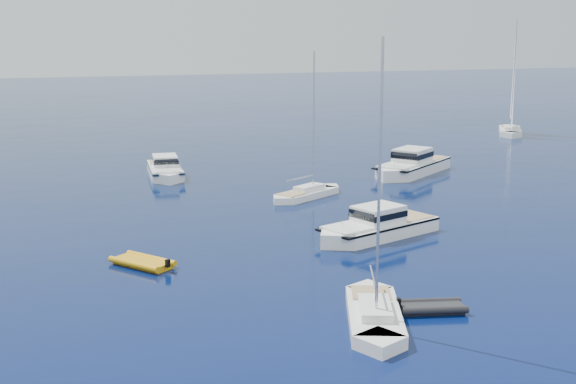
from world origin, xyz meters
TOP-DOWN VIEW (x-y plane):
  - ground at (0.00, 0.00)m, footprint 400.00×400.00m
  - motor_cruiser_centre at (-0.46, 15.65)m, footprint 10.73×6.66m
  - motor_cruiser_distant at (12.27, 35.60)m, footprint 11.59×10.06m
  - motor_cruiser_horizon at (-10.26, 41.61)m, footprint 3.64×9.78m
  - sailboat_fore at (-6.85, 1.72)m, footprint 5.50×9.68m
  - sailboat_centre at (-0.69, 28.79)m, footprint 8.30×6.22m
  - sailboat_sails_far at (37.80, 57.29)m, footprint 7.70×10.24m
  - tender_yellow at (-16.13, 14.01)m, footprint 4.18×4.53m
  - tender_grey_near at (-3.58, 2.06)m, footprint 3.73×2.59m

SIDE VIEW (x-z plane):
  - ground at x=0.00m, z-range 0.00..0.00m
  - motor_cruiser_centre at x=-0.46m, z-range -1.35..1.35m
  - motor_cruiser_distant at x=12.27m, z-range -1.55..1.55m
  - motor_cruiser_horizon at x=-10.26m, z-range -1.26..1.26m
  - sailboat_fore at x=-6.85m, z-range -6.91..6.91m
  - sailboat_centre at x=-0.69m, z-range -6.17..6.17m
  - sailboat_sails_far at x=37.80m, z-range -7.61..7.61m
  - tender_yellow at x=-16.13m, z-range -0.47..0.47m
  - tender_grey_near at x=-3.58m, z-range -0.47..0.47m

